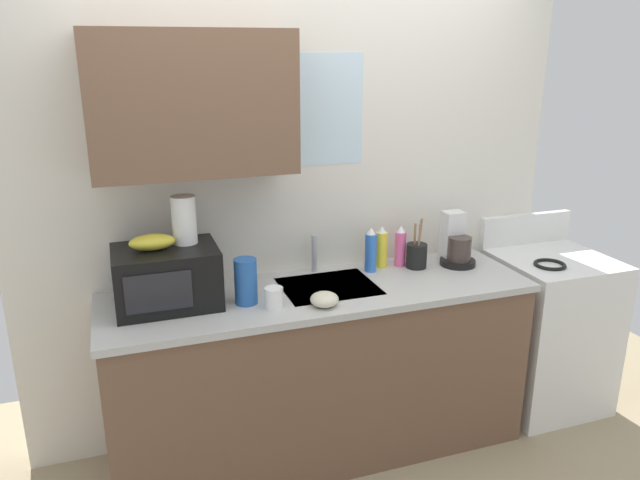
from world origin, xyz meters
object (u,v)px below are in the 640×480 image
dish_soap_bottle_pink (400,247)px  stove_range (546,329)px  microwave (167,277)px  cereal_canister (246,281)px  mug_white (274,298)px  dish_soap_bottle_blue (371,251)px  small_bowl (324,299)px  coffee_maker (456,245)px  paper_towel_roll (184,220)px  dish_soap_bottle_yellow (382,248)px  banana_bunch (152,242)px  utensil_crock (417,255)px

dish_soap_bottle_pink → stove_range: bearing=-11.2°
microwave → cereal_canister: microwave is taller
mug_white → dish_soap_bottle_blue: bearing=25.7°
mug_white → small_bowl: (0.22, -0.06, -0.02)m
mug_white → coffee_maker: bearing=12.9°
paper_towel_roll → dish_soap_bottle_yellow: paper_towel_roll is taller
banana_bunch → dish_soap_bottle_pink: 1.30m
microwave → small_bowl: 0.72m
microwave → dish_soap_bottle_yellow: (1.13, 0.14, -0.03)m
microwave → small_bowl: size_ratio=3.54×
dish_soap_bottle_pink → cereal_canister: bearing=-165.8°
small_bowl → mug_white: bearing=164.7°
stove_range → cereal_canister: 1.86m
mug_white → banana_bunch: bearing=159.1°
coffee_maker → dish_soap_bottle_blue: size_ratio=1.18×
dish_soap_bottle_blue → stove_range: bearing=-7.7°
stove_range → paper_towel_roll: bearing=177.3°
banana_bunch → coffee_maker: bearing=2.1°
mug_white → dish_soap_bottle_pink: bearing=22.0°
dish_soap_bottle_pink → paper_towel_roll: bearing=-176.1°
cereal_canister → banana_bunch: bearing=165.6°
cereal_canister → dish_soap_bottle_pink: bearing=14.2°
cereal_canister → mug_white: (0.11, -0.09, -0.06)m
coffee_maker → dish_soap_bottle_pink: (-0.30, 0.07, -0.00)m
coffee_maker → dish_soap_bottle_pink: 0.31m
coffee_maker → dish_soap_bottle_pink: bearing=167.1°
microwave → dish_soap_bottle_pink: size_ratio=2.07×
paper_towel_roll → mug_white: paper_towel_roll is taller
coffee_maker → small_bowl: coffee_maker is taller
paper_towel_roll → small_bowl: bearing=-27.9°
dish_soap_bottle_yellow → microwave: bearing=-172.9°
dish_soap_bottle_pink → small_bowl: 0.68m
coffee_maker → dish_soap_bottle_yellow: coffee_maker is taller
mug_white → utensil_crock: bearing=16.9°
microwave → stove_range: bearing=-1.2°
microwave → banana_bunch: 0.18m
dish_soap_bottle_yellow → small_bowl: bearing=-139.8°
microwave → coffee_maker: bearing=2.2°
paper_towel_roll → dish_soap_bottle_yellow: size_ratio=0.97×
coffee_maker → cereal_canister: 1.20m
paper_towel_roll → mug_white: bearing=-34.6°
mug_white → small_bowl: 0.23m
utensil_crock → stove_range: bearing=-8.2°
cereal_canister → dish_soap_bottle_yellow: bearing=16.9°
small_bowl → paper_towel_roll: bearing=152.1°
utensil_crock → small_bowl: utensil_crock is taller
dish_soap_bottle_yellow → mug_white: bearing=-154.2°
microwave → cereal_canister: size_ratio=2.16×
microwave → dish_soap_bottle_pink: (1.23, 0.13, -0.03)m
banana_bunch → cereal_canister: (0.39, -0.10, -0.20)m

